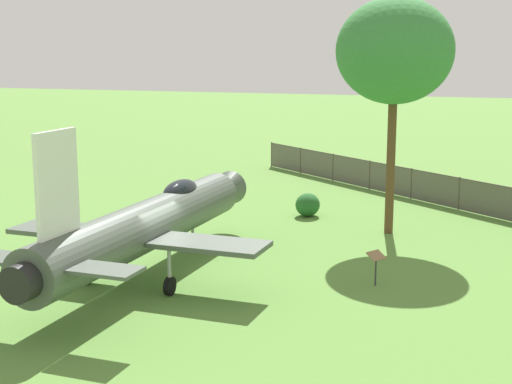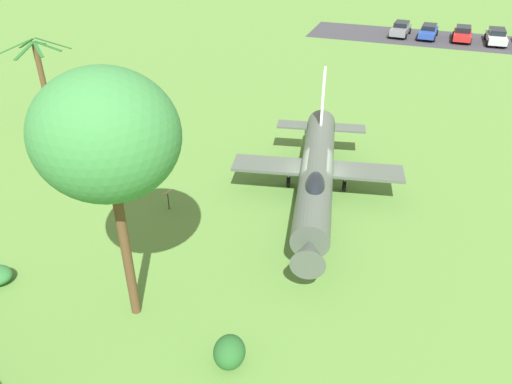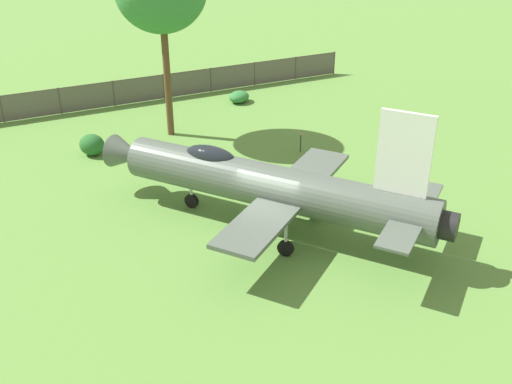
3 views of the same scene
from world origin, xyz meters
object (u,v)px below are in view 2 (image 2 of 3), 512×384
object	(u,v)px
shade_tree	(106,136)
parked_car_red	(463,33)
shrub_by_tree	(229,352)
info_plaque	(168,195)
display_jet	(317,173)
parked_car_blue	(428,31)
parked_car_silver	(497,36)
parked_car_gray	(401,29)
palm_tree	(41,75)

from	to	relation	value
shade_tree	parked_car_red	distance (m)	49.76
shrub_by_tree	info_plaque	world-z (taller)	info_plaque
info_plaque	shade_tree	bearing A→B (deg)	-84.58
display_jet	parked_car_red	distance (m)	38.59
shrub_by_tree	parked_car_blue	bearing A→B (deg)	72.62
shrub_by_tree	parked_car_silver	distance (m)	50.13
info_plaque	parked_car_silver	xyz separation A→B (m)	(26.26, 36.02, -0.09)
shade_tree	parked_car_blue	size ratio (longest dim) A/B	2.05
info_plaque	parked_car_gray	distance (m)	41.57
shrub_by_tree	parked_car_red	xyz separation A→B (m)	(18.15, 46.02, 0.23)
shade_tree	parked_car_red	xyz separation A→B (m)	(22.20, 44.01, -6.76)
shrub_by_tree	parked_car_blue	xyz separation A→B (m)	(14.65, 46.79, 0.20)
shrub_by_tree	parked_car_red	distance (m)	49.47
parked_car_red	shade_tree	bearing A→B (deg)	-13.11
parked_car_silver	parked_car_red	world-z (taller)	parked_car_red
parked_car_silver	palm_tree	bearing A→B (deg)	-45.12
parked_car_silver	parked_car_gray	size ratio (longest dim) A/B	1.09
info_plaque	parked_car_gray	bearing A→B (deg)	66.71
shade_tree	display_jet	bearing A→B (deg)	51.88
shade_tree	info_plaque	bearing A→B (deg)	95.42
info_plaque	parked_car_red	size ratio (longest dim) A/B	0.26
palm_tree	parked_car_silver	world-z (taller)	palm_tree
display_jet	parked_car_red	bearing A→B (deg)	158.17
parked_car_silver	parked_car_gray	xyz separation A→B (m)	(-9.82, 2.16, 0.01)
display_jet	info_plaque	bearing A→B (deg)	-77.69
shade_tree	shrub_by_tree	distance (m)	8.33
info_plaque	parked_car_silver	world-z (taller)	parked_car_silver
info_plaque	parked_car_gray	world-z (taller)	parked_car_gray
info_plaque	parked_car_blue	world-z (taller)	parked_car_blue
parked_car_red	parked_car_blue	size ratio (longest dim) A/B	0.94
palm_tree	info_plaque	bearing A→B (deg)	-42.21
display_jet	info_plaque	xyz separation A→B (m)	(-7.47, -1.40, -1.01)
shade_tree	info_plaque	distance (m)	9.88
palm_tree	shrub_by_tree	distance (m)	26.02
parked_car_gray	palm_tree	bearing A→B (deg)	-28.86
palm_tree	parked_car_red	distance (m)	43.45
palm_tree	parked_car_red	size ratio (longest dim) A/B	1.29
shade_tree	info_plaque	world-z (taller)	shade_tree
palm_tree	info_plaque	distance (m)	16.05
display_jet	shade_tree	xyz separation A→B (m)	(-6.79, -8.65, 5.66)
palm_tree	parked_car_silver	size ratio (longest dim) A/B	1.14
parked_car_red	parked_car_blue	world-z (taller)	parked_car_red
parked_car_silver	shrub_by_tree	bearing A→B (deg)	-14.23
palm_tree	info_plaque	size ratio (longest dim) A/B	5.03
display_jet	info_plaque	size ratio (longest dim) A/B	12.62
display_jet	shrub_by_tree	size ratio (longest dim) A/B	11.12
parked_car_red	parked_car_blue	distance (m)	3.59
display_jet	palm_tree	bearing A→B (deg)	-114.01
palm_tree	parked_car_blue	bearing A→B (deg)	40.77
display_jet	parked_car_silver	distance (m)	39.41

